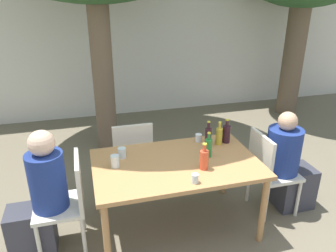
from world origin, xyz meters
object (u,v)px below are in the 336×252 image
at_px(person_seated_0, 40,201).
at_px(green_bottle_1, 208,147).
at_px(oil_cruet_2, 219,136).
at_px(patio_chair_2, 132,153).
at_px(person_seated_1, 288,166).
at_px(drinking_glass_0, 115,161).
at_px(patio_chair_1, 269,168).
at_px(soda_bottle_0, 204,159).
at_px(patio_chair_0, 68,198).
at_px(wine_bottle_3, 226,133).
at_px(drinking_glass_2, 122,153).
at_px(wine_bottle_4, 208,136).
at_px(drinking_glass_1, 195,178).
at_px(drinking_glass_3, 199,138).
at_px(dining_table_front, 176,169).

xyz_separation_m(person_seated_0, green_bottle_1, (1.59, 0.03, 0.31)).
bearing_deg(oil_cruet_2, patio_chair_2, 151.72).
relative_size(patio_chair_2, person_seated_1, 0.81).
bearing_deg(drinking_glass_0, patio_chair_1, -2.35).
xyz_separation_m(person_seated_0, soda_bottle_0, (1.46, -0.18, 0.31)).
relative_size(patio_chair_0, wine_bottle_3, 3.49).
distance_m(patio_chair_2, drinking_glass_2, 0.59).
relative_size(patio_chair_1, person_seated_0, 0.76).
xyz_separation_m(patio_chair_0, drinking_glass_2, (0.53, 0.23, 0.27)).
bearing_deg(drinking_glass_2, person_seated_0, -163.60).
bearing_deg(soda_bottle_0, wine_bottle_4, 63.93).
height_order(oil_cruet_2, drinking_glass_1, oil_cruet_2).
xyz_separation_m(patio_chair_1, person_seated_1, (0.24, -0.00, -0.02)).
bearing_deg(patio_chair_2, drinking_glass_0, 68.69).
height_order(patio_chair_0, drinking_glass_3, patio_chair_0).
bearing_deg(green_bottle_1, dining_table_front, -174.56).
relative_size(oil_cruet_2, drinking_glass_3, 3.03).
xyz_separation_m(green_bottle_1, drinking_glass_2, (-0.82, 0.20, -0.05)).
xyz_separation_m(soda_bottle_0, drinking_glass_2, (-0.69, 0.41, -0.05)).
height_order(soda_bottle_0, wine_bottle_3, wine_bottle_3).
bearing_deg(oil_cruet_2, drinking_glass_3, 147.42).
xyz_separation_m(patio_chair_2, oil_cruet_2, (0.86, -0.46, 0.32)).
bearing_deg(person_seated_0, wine_bottle_3, 98.38).
xyz_separation_m(drinking_glass_2, drinking_glass_3, (0.84, 0.15, -0.01)).
distance_m(patio_chair_1, green_bottle_1, 0.76).
bearing_deg(person_seated_0, wine_bottle_4, 98.35).
distance_m(patio_chair_0, drinking_glass_3, 1.45).
xyz_separation_m(person_seated_0, wine_bottle_3, (1.90, 0.28, 0.31)).
bearing_deg(drinking_glass_0, drinking_glass_2, 62.31).
bearing_deg(wine_bottle_3, drinking_glass_1, -131.64).
height_order(patio_chair_1, oil_cruet_2, oil_cruet_2).
xyz_separation_m(person_seated_1, green_bottle_1, (-0.92, 0.03, 0.34)).
bearing_deg(patio_chair_2, patio_chair_1, 151.65).
bearing_deg(person_seated_0, green_bottle_1, 91.15).
bearing_deg(oil_cruet_2, wine_bottle_3, 13.85).
bearing_deg(drinking_glass_0, patio_chair_0, -171.75).
bearing_deg(oil_cruet_2, drinking_glass_0, -170.26).
relative_size(patio_chair_1, drinking_glass_3, 10.96).
distance_m(soda_bottle_0, wine_bottle_3, 0.63).
bearing_deg(soda_bottle_0, drinking_glass_3, 74.57).
relative_size(person_seated_0, green_bottle_1, 4.72).
relative_size(dining_table_front, drinking_glass_3, 18.76).
xyz_separation_m(green_bottle_1, drinking_glass_0, (-0.90, 0.03, -0.04)).
bearing_deg(dining_table_front, wine_bottle_3, 23.62).
height_order(patio_chair_0, oil_cruet_2, oil_cruet_2).
relative_size(person_seated_0, soda_bottle_0, 4.74).
distance_m(patio_chair_2, wine_bottle_4, 0.93).
bearing_deg(oil_cruet_2, drinking_glass_2, -178.39).
bearing_deg(drinking_glass_0, wine_bottle_3, 10.06).
relative_size(person_seated_0, wine_bottle_4, 4.34).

